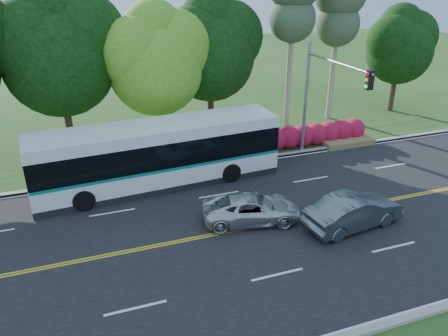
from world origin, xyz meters
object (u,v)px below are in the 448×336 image
object	(u,v)px
transit_bus	(158,155)
traffic_signal	(324,88)
suv	(252,209)
sedan	(353,211)

from	to	relation	value
transit_bus	traffic_signal	bearing A→B (deg)	-6.47
suv	traffic_signal	bearing A→B (deg)	-41.12
transit_bus	suv	distance (m)	6.27
transit_bus	suv	size ratio (longest dim) A/B	2.91
sedan	transit_bus	bearing A→B (deg)	37.84
traffic_signal	transit_bus	distance (m)	10.09
traffic_signal	suv	world-z (taller)	traffic_signal
traffic_signal	suv	distance (m)	8.97
traffic_signal	sedan	world-z (taller)	traffic_signal
traffic_signal	transit_bus	size ratio (longest dim) A/B	0.52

